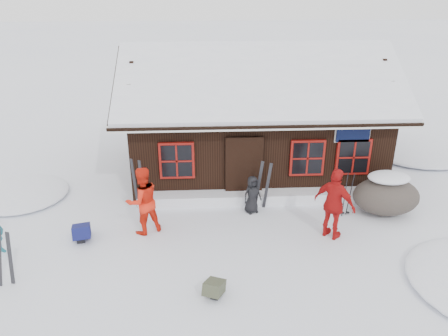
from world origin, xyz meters
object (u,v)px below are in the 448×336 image
at_px(skier_crouched, 252,195).
at_px(skier_orange_left, 143,201).
at_px(ski_pair_left, 5,259).
at_px(backpack_blue, 82,234).
at_px(skier_orange_right, 334,204).
at_px(boulder, 386,195).
at_px(ski_poles, 347,195).
at_px(backpack_olive, 214,290).

bearing_deg(skier_crouched, skier_orange_left, 173.11).
bearing_deg(ski_pair_left, backpack_blue, 64.42).
bearing_deg(skier_orange_right, boulder, -103.03).
bearing_deg(ski_pair_left, skier_crouched, 34.85).
xyz_separation_m(ski_poles, backpack_blue, (-7.29, -0.88, -0.48)).
bearing_deg(ski_poles, skier_orange_left, -174.19).
distance_m(skier_orange_left, ski_poles, 5.72).
height_order(skier_orange_left, skier_orange_right, skier_orange_right).
bearing_deg(skier_orange_right, backpack_blue, 42.53).
bearing_deg(skier_orange_right, skier_crouched, 8.19).
xyz_separation_m(skier_orange_left, ski_poles, (5.69, 0.58, -0.29)).
bearing_deg(boulder, backpack_olive, -146.48).
distance_m(ski_pair_left, backpack_blue, 2.20).
relative_size(ski_pair_left, backpack_olive, 2.93).
xyz_separation_m(skier_orange_left, ski_pair_left, (-2.76, -2.09, -0.24)).
height_order(skier_crouched, ski_pair_left, ski_pair_left).
height_order(skier_orange_left, ski_pair_left, skier_orange_left).
height_order(skier_orange_right, boulder, skier_orange_right).
xyz_separation_m(skier_crouched, backpack_blue, (-4.61, -1.21, -0.41)).
bearing_deg(skier_crouched, ski_pair_left, -176.30).
bearing_deg(backpack_olive, backpack_blue, 166.40).
relative_size(skier_orange_right, backpack_blue, 3.28).
height_order(skier_crouched, ski_poles, ski_poles).
bearing_deg(ski_poles, ski_pair_left, -162.50).
height_order(boulder, ski_pair_left, ski_pair_left).
distance_m(skier_orange_left, backpack_blue, 1.81).
bearing_deg(backpack_olive, ski_poles, 61.26).
height_order(skier_orange_left, boulder, skier_orange_left).
bearing_deg(backpack_olive, skier_crouched, 92.63).
height_order(skier_orange_right, ski_pair_left, skier_orange_right).
xyz_separation_m(skier_orange_left, skier_crouched, (3.01, 0.91, -0.37)).
relative_size(skier_orange_left, skier_crouched, 1.65).
distance_m(backpack_blue, backpack_olive, 4.14).
relative_size(ski_poles, backpack_olive, 2.69).
height_order(skier_orange_right, ski_poles, skier_orange_right).
bearing_deg(ski_poles, skier_orange_right, -123.33).
distance_m(skier_orange_right, ski_poles, 1.36).
xyz_separation_m(skier_orange_right, backpack_blue, (-6.57, 0.23, -0.82)).
distance_m(skier_orange_left, skier_crouched, 3.16).
distance_m(skier_orange_right, backpack_olive, 3.92).
bearing_deg(skier_orange_right, backpack_olive, 78.63).
distance_m(skier_orange_left, skier_orange_right, 4.99).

